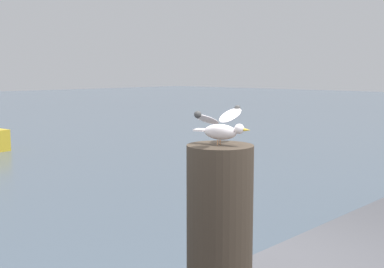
% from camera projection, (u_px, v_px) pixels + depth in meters
% --- Properties ---
extents(mooring_post, '(0.44, 0.44, 1.00)m').
position_uv_depth(mooring_post, '(220.00, 220.00, 3.33)').
color(mooring_post, '#382D23').
rests_on(mooring_post, harbor_quay).
extents(seagull, '(0.60, 0.39, 0.24)m').
position_uv_depth(seagull, '(221.00, 126.00, 3.25)').
color(seagull, tan).
rests_on(seagull, mooring_post).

